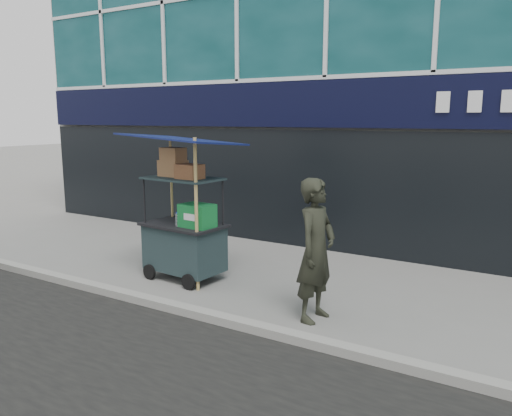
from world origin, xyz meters
The scene contains 4 objects.
ground centered at (0.00, 0.00, 0.00)m, with size 80.00×80.00×0.00m, color slate.
curb centered at (0.00, -0.20, 0.06)m, with size 80.00×0.18×0.12m, color gray.
vendor_cart centered at (-1.18, 1.01, 0.84)m, with size 1.87×1.40×2.41m.
vendor_man centered at (1.37, 0.58, 0.94)m, with size 0.69×0.45×1.89m, color black.
Camera 1 is at (3.94, -5.20, 2.64)m, focal length 35.00 mm.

